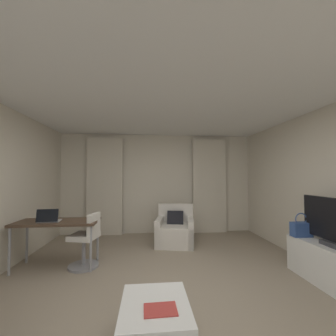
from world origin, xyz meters
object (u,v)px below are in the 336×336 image
object	(u,v)px
desk_chair	(86,243)
handbag_primary	(301,229)
coffee_table	(155,324)
desk	(58,225)
laptop	(49,219)
magazine_open	(160,310)
armchair	(175,231)
tv_flatscreen	(336,224)

from	to	relation	value
desk_chair	handbag_primary	bearing A→B (deg)	-8.70
coffee_table	handbag_primary	world-z (taller)	handbag_primary
desk	laptop	size ratio (longest dim) A/B	3.80
desk	magazine_open	distance (m)	2.48
handbag_primary	armchair	bearing A→B (deg)	138.96
desk	handbag_primary	xyz separation A→B (m)	(3.88, -0.57, -0.01)
desk	armchair	bearing A→B (deg)	25.21
desk_chair	handbag_primary	size ratio (longest dim) A/B	2.39
desk_chair	laptop	world-z (taller)	laptop
handbag_primary	coffee_table	bearing A→B (deg)	-152.80
armchair	tv_flatscreen	world-z (taller)	tv_flatscreen
armchair	laptop	xyz separation A→B (m)	(-2.20, -1.07, 0.51)
armchair	desk	distance (m)	2.35
coffee_table	tv_flatscreen	bearing A→B (deg)	15.72
armchair	magazine_open	xyz separation A→B (m)	(-0.50, -2.86, 0.08)
desk_chair	laptop	xyz separation A→B (m)	(-0.58, -0.04, 0.41)
desk_chair	magazine_open	size ratio (longest dim) A/B	3.09
desk	desk_chair	xyz separation A→B (m)	(0.48, -0.05, -0.29)
desk_chair	coffee_table	size ratio (longest dim) A/B	1.23
laptop	handbag_primary	bearing A→B (deg)	-6.94
tv_flatscreen	desk	bearing A→B (deg)	164.76
desk_chair	handbag_primary	world-z (taller)	handbag_primary
tv_flatscreen	desk_chair	bearing A→B (deg)	163.56
armchair	magazine_open	world-z (taller)	armchair
desk_chair	coffee_table	xyz separation A→B (m)	(1.08, -1.72, -0.21)
armchair	coffee_table	world-z (taller)	armchair
desk	coffee_table	distance (m)	2.41
armchair	handbag_primary	xyz separation A→B (m)	(1.79, -1.56, 0.38)
desk_chair	tv_flatscreen	distance (m)	3.69
desk_chair	armchair	bearing A→B (deg)	32.65
armchair	desk_chair	distance (m)	1.92
desk_chair	tv_flatscreen	bearing A→B (deg)	-16.44
armchair	desk_chair	size ratio (longest dim) A/B	1.06
desk_chair	magazine_open	world-z (taller)	desk_chair
laptop	handbag_primary	xyz separation A→B (m)	(3.99, -0.49, -0.13)
armchair	coffee_table	distance (m)	2.81
desk	handbag_primary	world-z (taller)	handbag_primary
desk_chair	tv_flatscreen	size ratio (longest dim) A/B	0.81
coffee_table	magazine_open	bearing A→B (deg)	-68.54
desk_chair	desk	bearing A→B (deg)	173.96
armchair	magazine_open	size ratio (longest dim) A/B	3.27
laptop	magazine_open	size ratio (longest dim) A/B	1.20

